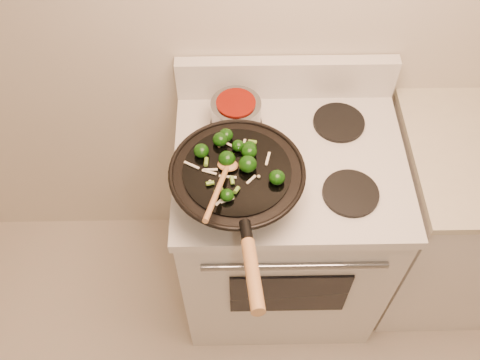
{
  "coord_description": "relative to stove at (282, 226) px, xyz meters",
  "views": [
    {
      "loc": [
        -0.32,
        0.07,
        2.33
      ],
      "look_at": [
        -0.31,
        1.0,
        1.03
      ],
      "focal_mm": 40.0,
      "sensor_mm": 36.0,
      "label": 1
    }
  ],
  "objects": [
    {
      "name": "saucepan",
      "position": [
        -0.18,
        0.15,
        0.51
      ],
      "size": [
        0.17,
        0.27,
        0.1
      ],
      "color": "gray",
      "rests_on": "stove"
    },
    {
      "name": "wok",
      "position": [
        -0.18,
        -0.16,
        0.53
      ],
      "size": [
        0.41,
        0.68,
        0.21
      ],
      "color": "black",
      "rests_on": "stove"
    },
    {
      "name": "stove",
      "position": [
        0.0,
        0.0,
        0.0
      ],
      "size": [
        0.78,
        0.67,
        1.08
      ],
      "color": "silver",
      "rests_on": "ground"
    },
    {
      "name": "counter_unit",
      "position": [
        0.79,
        0.03,
        -0.01
      ],
      "size": [
        0.74,
        0.62,
        0.91
      ],
      "color": "white",
      "rests_on": "ground"
    },
    {
      "name": "stirfry",
      "position": [
        -0.18,
        -0.12,
        0.6
      ],
      "size": [
        0.3,
        0.27,
        0.05
      ],
      "color": "#0D3307",
      "rests_on": "wok"
    },
    {
      "name": "wooden_spoon",
      "position": [
        -0.22,
        -0.21,
        0.62
      ],
      "size": [
        0.1,
        0.28,
        0.1
      ],
      "color": "#B07845",
      "rests_on": "wok"
    }
  ]
}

